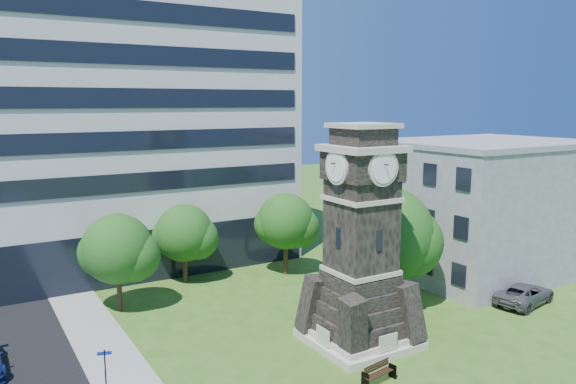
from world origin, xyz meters
TOP-DOWN VIEW (x-y plane):
  - ground at (0.00, 0.00)m, footprint 160.00×160.00m
  - sidewalk at (-9.50, 5.00)m, footprint 3.00×70.00m
  - clock_tower at (3.00, 2.00)m, footprint 5.40×5.40m
  - office_tall at (-3.20, 25.84)m, footprint 26.20×15.11m
  - office_low at (19.97, 8.00)m, footprint 15.20×12.20m
  - car_east_lot at (16.20, 1.15)m, footprint 5.34×3.22m
  - park_bench at (1.00, -2.08)m, footprint 1.80×0.48m
  - street_sign at (-10.73, 2.48)m, footprint 0.62×0.06m
  - tree_nw at (-7.23, 13.70)m, footprint 4.94×4.49m
  - tree_nc at (-1.53, 17.09)m, footprint 4.68×4.26m
  - tree_ne at (5.95, 15.02)m, footprint 4.81×4.37m
  - tree_east at (7.92, 5.54)m, footprint 6.83×6.21m

SIDE VIEW (x-z plane):
  - ground at x=0.00m, z-range 0.00..0.00m
  - sidewalk at x=-9.50m, z-range 0.00..0.06m
  - park_bench at x=1.00m, z-range 0.03..0.96m
  - car_east_lot at x=16.20m, z-range 0.00..1.39m
  - street_sign at x=-10.73m, z-range 0.32..2.90m
  - tree_nc at x=-1.53m, z-range 0.67..6.58m
  - tree_nw at x=-7.23m, z-range 0.77..7.13m
  - tree_ne at x=5.95m, z-range 0.85..7.28m
  - tree_east at x=7.92m, z-range 0.69..8.69m
  - office_low at x=19.97m, z-range 0.01..10.41m
  - clock_tower at x=3.00m, z-range -0.83..11.39m
  - office_tall at x=-3.20m, z-range -0.08..28.52m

